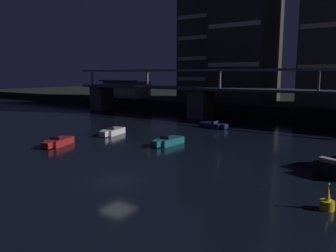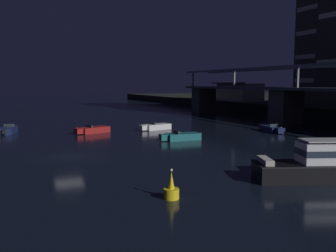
{
  "view_description": "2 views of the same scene",
  "coord_description": "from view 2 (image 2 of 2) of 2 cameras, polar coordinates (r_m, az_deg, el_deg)",
  "views": [
    {
      "loc": [
        18.27,
        -19.09,
        8.51
      ],
      "look_at": [
        -3.56,
        12.3,
        2.56
      ],
      "focal_mm": 35.9,
      "sensor_mm": 36.0,
      "label": 1
    },
    {
      "loc": [
        33.6,
        -5.52,
        6.58
      ],
      "look_at": [
        -2.25,
        10.96,
        2.04
      ],
      "focal_mm": 39.41,
      "sensor_mm": 36.0,
      "label": 2
    }
  ],
  "objects": [
    {
      "name": "waterfront_pavilion",
      "position": [
        94.43,
        10.95,
        5.15
      ],
      "size": [
        12.4,
        7.4,
        4.7
      ],
      "color": "#B2AD9E",
      "rests_on": "far_riverbank"
    },
    {
      "name": "speedboat_mid_left",
      "position": [
        50.41,
        -11.52,
        -0.59
      ],
      "size": [
        2.96,
        5.13,
        1.16
      ],
      "color": "maroon",
      "rests_on": "ground"
    },
    {
      "name": "tower_west_low",
      "position": [
        87.79,
        23.78,
        11.55
      ],
      "size": [
        11.37,
        9.21,
        25.98
      ],
      "color": "#423D38",
      "rests_on": "far_riverbank"
    },
    {
      "name": "speedboat_mid_center",
      "position": [
        52.47,
        15.81,
        -0.43
      ],
      "size": [
        5.21,
        2.63,
        1.16
      ],
      "color": "#19234C",
      "rests_on": "ground"
    },
    {
      "name": "speedboat_near_right",
      "position": [
        43.19,
        2.07,
        -1.64
      ],
      "size": [
        2.06,
        5.22,
        1.16
      ],
      "color": "#196066",
      "rests_on": "ground"
    },
    {
      "name": "speedboat_mid_right",
      "position": [
        53.0,
        -1.91,
        -0.12
      ],
      "size": [
        2.61,
        5.21,
        1.16
      ],
      "color": "silver",
      "rests_on": "ground"
    },
    {
      "name": "channel_buoy",
      "position": [
        21.44,
        0.53,
        -9.98
      ],
      "size": [
        0.9,
        0.9,
        1.76
      ],
      "color": "yellow",
      "rests_on": "ground"
    },
    {
      "name": "ground_plane",
      "position": [
        34.68,
        -15.12,
        -4.6
      ],
      "size": [
        400.0,
        400.0,
        0.0
      ],
      "primitive_type": "plane",
      "color": "black"
    },
    {
      "name": "cabin_cruiser_near_left",
      "position": [
        27.41,
        22.28,
        -5.57
      ],
      "size": [
        5.49,
        9.25,
        2.79
      ],
      "color": "black",
      "rests_on": "ground"
    },
    {
      "name": "speedboat_near_center",
      "position": [
        53.67,
        -23.48,
        -0.58
      ],
      "size": [
        5.2,
        2.7,
        1.16
      ],
      "color": "#19234C",
      "rests_on": "ground"
    }
  ]
}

